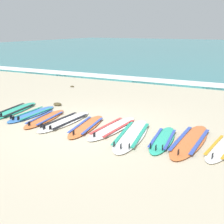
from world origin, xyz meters
name	(u,v)px	position (x,y,z in m)	size (l,w,h in m)	color
ground_plane	(87,128)	(0.00, 0.00, 0.00)	(80.00, 80.00, 0.00)	#C1B599
wave_foam_strip	(168,82)	(0.00, 7.62, 0.06)	(80.00, 1.22, 0.11)	white
surfboard_0	(14,111)	(-3.01, 0.32, 0.04)	(0.88, 2.34, 0.18)	#2DB793
surfboard_1	(32,114)	(-2.21, 0.28, 0.04)	(0.56, 2.10, 0.18)	#3875CC
surfboard_2	(45,119)	(-1.53, 0.08, 0.04)	(0.75, 2.07, 0.18)	orange
surfboard_3	(65,121)	(-0.83, 0.12, 0.04)	(0.66, 2.30, 0.18)	white
surfboard_4	(86,126)	(-0.06, 0.04, 0.04)	(0.84, 2.15, 0.18)	orange
surfboard_5	(113,128)	(0.67, 0.24, 0.04)	(0.74, 2.32, 0.18)	white
surfboard_6	(132,135)	(1.33, -0.03, 0.04)	(1.04, 2.64, 0.18)	white
surfboard_7	(163,139)	(2.13, 0.02, 0.04)	(0.69, 2.00, 0.18)	#2DB793
surfboard_8	(190,141)	(2.75, 0.24, 0.04)	(0.72, 2.57, 0.18)	orange
surfboard_9	(222,148)	(3.49, 0.14, 0.04)	(0.74, 2.02, 0.18)	white
seaweed_clump_near_shoreline	(57,104)	(-2.22, 1.60, 0.05)	(0.30, 0.24, 0.11)	#4C4228
seaweed_clump_mid_sand	(72,86)	(-3.69, 4.66, 0.03)	(0.19, 0.15, 0.07)	#4C4228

